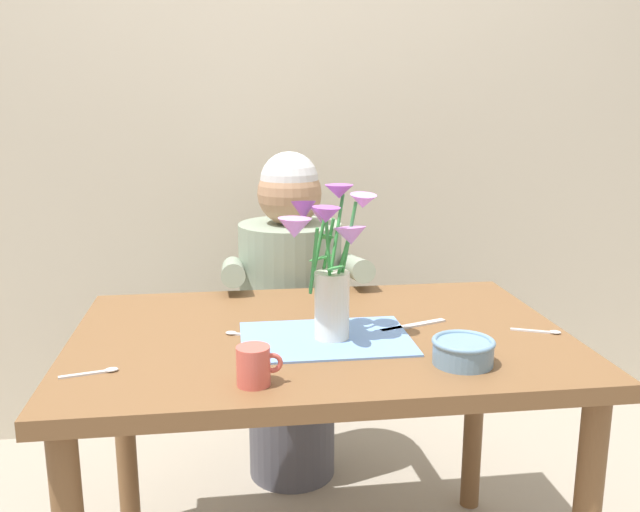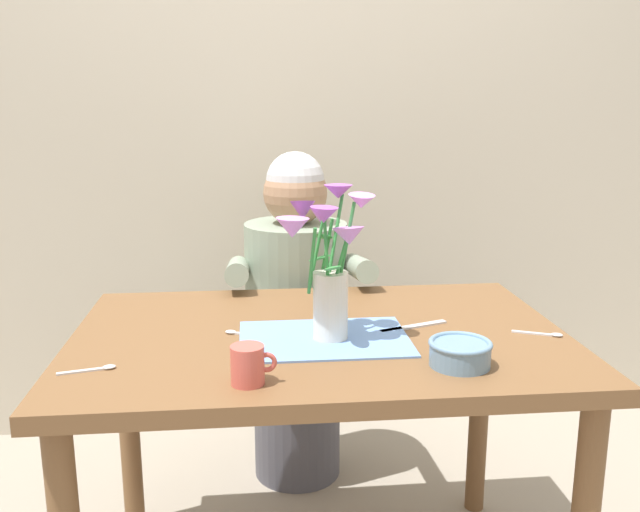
{
  "view_description": "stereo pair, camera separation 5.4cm",
  "coord_description": "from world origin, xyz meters",
  "px_view_note": "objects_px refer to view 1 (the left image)",
  "views": [
    {
      "loc": [
        -0.21,
        -1.56,
        1.29
      ],
      "look_at": [
        0.01,
        0.05,
        0.92
      ],
      "focal_mm": 37.96,
      "sensor_mm": 36.0,
      "label": 1
    },
    {
      "loc": [
        -0.16,
        -1.56,
        1.29
      ],
      "look_at": [
        0.01,
        0.05,
        0.92
      ],
      "focal_mm": 37.96,
      "sensor_mm": 36.0,
      "label": 2
    }
  ],
  "objects_px": {
    "flower_vase": "(329,260)",
    "coffee_cup": "(254,366)",
    "dinner_knife": "(413,325)",
    "seated_person": "(291,322)",
    "ceramic_bowl": "(463,350)"
  },
  "relations": [
    {
      "from": "coffee_cup",
      "to": "flower_vase",
      "type": "bearing_deg",
      "value": 52.42
    },
    {
      "from": "dinner_knife",
      "to": "coffee_cup",
      "type": "relative_size",
      "value": 2.04
    },
    {
      "from": "seated_person",
      "to": "dinner_knife",
      "type": "relative_size",
      "value": 5.97
    },
    {
      "from": "ceramic_bowl",
      "to": "dinner_knife",
      "type": "distance_m",
      "value": 0.26
    },
    {
      "from": "ceramic_bowl",
      "to": "dinner_knife",
      "type": "relative_size",
      "value": 0.72
    },
    {
      "from": "seated_person",
      "to": "flower_vase",
      "type": "bearing_deg",
      "value": -90.88
    },
    {
      "from": "flower_vase",
      "to": "dinner_knife",
      "type": "relative_size",
      "value": 1.91
    },
    {
      "from": "flower_vase",
      "to": "coffee_cup",
      "type": "bearing_deg",
      "value": -127.58
    },
    {
      "from": "flower_vase",
      "to": "coffee_cup",
      "type": "height_order",
      "value": "flower_vase"
    },
    {
      "from": "ceramic_bowl",
      "to": "dinner_knife",
      "type": "xyz_separation_m",
      "value": [
        -0.04,
        0.25,
        -0.03
      ]
    },
    {
      "from": "seated_person",
      "to": "coffee_cup",
      "type": "relative_size",
      "value": 12.2
    },
    {
      "from": "coffee_cup",
      "to": "dinner_knife",
      "type": "bearing_deg",
      "value": 36.66
    },
    {
      "from": "flower_vase",
      "to": "dinner_knife",
      "type": "distance_m",
      "value": 0.3
    },
    {
      "from": "seated_person",
      "to": "ceramic_bowl",
      "type": "bearing_deg",
      "value": -74.47
    },
    {
      "from": "ceramic_bowl",
      "to": "coffee_cup",
      "type": "distance_m",
      "value": 0.45
    }
  ]
}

